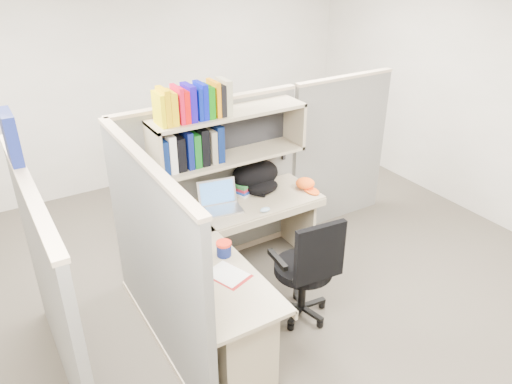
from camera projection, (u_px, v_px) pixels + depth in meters
ground at (261, 307)px, 4.35m from camera, size 6.00×6.00×0.00m
room_shell at (262, 132)px, 3.60m from camera, size 6.00×6.00×6.00m
cubicle at (195, 205)px, 4.10m from camera, size 3.79×1.84×1.95m
desk at (236, 302)px, 3.74m from camera, size 1.74×1.75×0.73m
laptop at (221, 198)px, 4.33m from camera, size 0.40×0.40×0.25m
backpack at (259, 177)px, 4.67m from camera, size 0.56×0.49×0.28m
orange_cap at (305, 183)px, 4.75m from camera, size 0.19×0.22×0.10m
snack_canister at (224, 248)px, 3.75m from camera, size 0.12×0.12×0.12m
tissue_box at (202, 285)px, 3.31m from camera, size 0.14×0.14×0.18m
mouse at (265, 210)px, 4.36m from camera, size 0.11×0.09×0.04m
paper_cup at (215, 194)px, 4.57m from camera, size 0.08×0.08×0.09m
book_stack at (241, 188)px, 4.66m from camera, size 0.22×0.25×0.10m
loose_paper at (227, 274)px, 3.57m from camera, size 0.28×0.32×0.00m
task_chair at (305, 284)px, 4.06m from camera, size 0.55×0.50×1.01m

